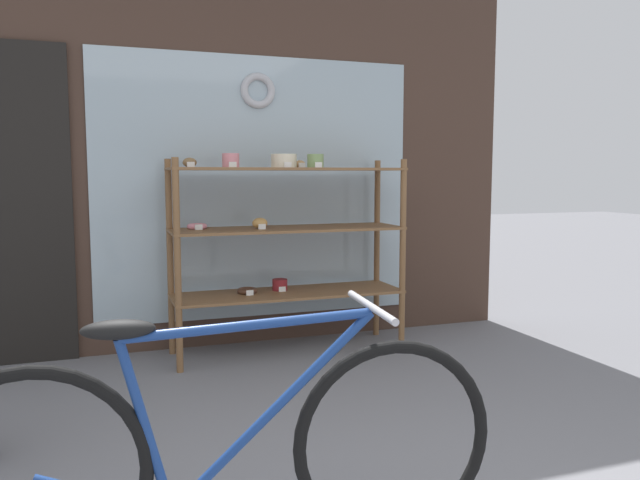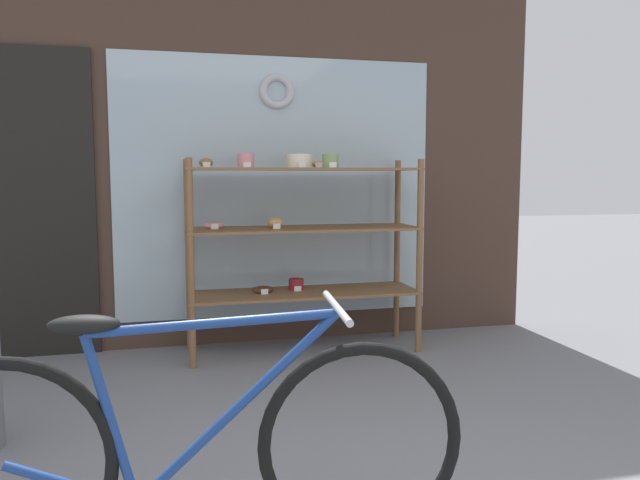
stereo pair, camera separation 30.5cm
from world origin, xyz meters
TOP-DOWN VIEW (x-y plane):
  - storefront_facade at (-0.05, 3.00)m, footprint 4.44×0.13m
  - display_case at (0.30, 2.63)m, footprint 1.61×0.48m
  - bicycle at (-0.56, 0.38)m, footprint 1.83×0.46m

SIDE VIEW (x-z plane):
  - bicycle at x=-0.56m, z-range -0.04..0.79m
  - display_case at x=0.30m, z-range 0.17..1.56m
  - storefront_facade at x=-0.05m, z-range -0.05..3.34m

